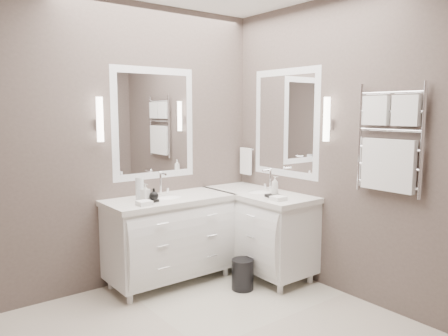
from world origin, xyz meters
TOP-DOWN VIEW (x-y plane):
  - wall_back at (0.00, 1.50)m, footprint 3.20×0.01m
  - wall_front at (0.00, -1.50)m, footprint 3.20×0.01m
  - wall_right at (1.60, 0.00)m, footprint 0.01×3.00m
  - vanity_back at (0.45, 1.23)m, footprint 1.24×0.59m
  - vanity_right at (1.33, 0.90)m, footprint 0.59×1.24m
  - mirror_back at (0.45, 1.49)m, footprint 0.90×0.02m
  - mirror_right at (1.59, 0.80)m, footprint 0.02×0.90m
  - sconce_back at (-0.13, 1.43)m, footprint 0.06×0.06m
  - sconce_right at (1.53, 0.22)m, footprint 0.06×0.06m
  - towel_bar_corner at (1.54, 1.36)m, footprint 0.03×0.22m
  - towel_ladder at (1.55, -0.40)m, footprint 0.06×0.58m
  - waste_bin at (0.90, 0.65)m, footprint 0.22×0.22m
  - amenity_tray_back at (0.19, 1.14)m, footprint 0.17×0.14m
  - amenity_tray_right at (1.25, 0.59)m, footprint 0.16×0.19m
  - water_bottle at (0.16, 1.26)m, footprint 0.09×0.09m
  - soap_bottle_a at (0.16, 1.16)m, footprint 0.08×0.08m
  - soap_bottle_b at (0.22, 1.11)m, footprint 0.11×0.11m
  - soap_bottle_c at (1.25, 0.59)m, footprint 0.09×0.09m

SIDE VIEW (x-z plane):
  - waste_bin at x=0.90m, z-range 0.00..0.29m
  - vanity_back at x=0.45m, z-range 0.00..0.97m
  - vanity_right at x=1.33m, z-range 0.00..0.97m
  - amenity_tray_back at x=0.19m, z-range 0.85..0.87m
  - amenity_tray_right at x=1.25m, z-range 0.85..0.88m
  - soap_bottle_b at x=0.22m, z-range 0.87..0.98m
  - soap_bottle_a at x=0.16m, z-range 0.87..1.02m
  - water_bottle at x=0.16m, z-range 0.85..1.07m
  - soap_bottle_c at x=1.25m, z-range 0.88..1.06m
  - towel_bar_corner at x=1.54m, z-range 0.97..1.27m
  - wall_back at x=0.00m, z-range 0.00..2.70m
  - wall_front at x=0.00m, z-range 0.00..2.70m
  - wall_right at x=1.60m, z-range 0.00..2.70m
  - towel_ladder at x=1.55m, z-range 0.94..1.84m
  - mirror_back at x=0.45m, z-range 1.00..2.10m
  - mirror_right at x=1.59m, z-range 1.00..2.10m
  - sconce_back at x=-0.13m, z-range 1.39..1.79m
  - sconce_right at x=1.53m, z-range 1.39..1.79m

